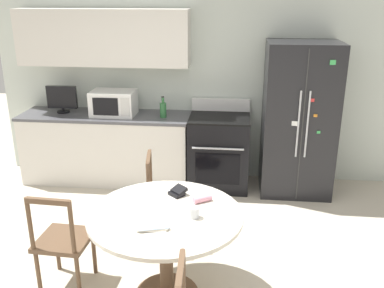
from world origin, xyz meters
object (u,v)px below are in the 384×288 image
at_px(dining_chair_left, 63,241).
at_px(dining_chair_far, 166,200).
at_px(counter_bottle, 163,109).
at_px(candle_glass, 194,213).
at_px(wallet, 178,192).
at_px(refrigerator, 298,120).
at_px(countertop_tv, 62,98).
at_px(microwave, 114,103).
at_px(oven_range, 219,151).

bearing_deg(dining_chair_left, dining_chair_far, 51.58).
bearing_deg(counter_bottle, candle_glass, -74.60).
bearing_deg(wallet, dining_chair_left, -162.46).
xyz_separation_m(refrigerator, candle_glass, (-1.04, -2.20, -0.12)).
bearing_deg(counter_bottle, dining_chair_left, -102.88).
bearing_deg(dining_chair_left, countertop_tv, 113.81).
xyz_separation_m(refrigerator, dining_chair_far, (-1.40, -1.31, -0.49)).
height_order(microwave, candle_glass, microwave).
bearing_deg(microwave, oven_range, -0.51).
bearing_deg(microwave, dining_chair_left, -86.11).
bearing_deg(wallet, counter_bottle, 103.29).
relative_size(refrigerator, countertop_tv, 4.75).
distance_m(countertop_tv, dining_chair_far, 2.19).
distance_m(refrigerator, dining_chair_far, 1.98).
distance_m(oven_range, candle_glass, 2.25).
bearing_deg(oven_range, counter_bottle, -177.64).
distance_m(oven_range, dining_chair_far, 1.41).
bearing_deg(counter_bottle, dining_chair_far, -79.50).
xyz_separation_m(refrigerator, counter_bottle, (-1.65, -0.00, 0.08)).
distance_m(dining_chair_left, candle_glass, 1.15).
bearing_deg(refrigerator, candle_glass, -115.31).
relative_size(refrigerator, counter_bottle, 6.96).
height_order(refrigerator, candle_glass, refrigerator).
bearing_deg(countertop_tv, refrigerator, -1.61).
distance_m(oven_range, dining_chair_left, 2.46).
distance_m(dining_chair_far, candle_glass, 1.03).
height_order(refrigerator, wallet, refrigerator).
xyz_separation_m(microwave, candle_glass, (1.24, -2.24, -0.26)).
height_order(refrigerator, dining_chair_left, refrigerator).
height_order(candle_glass, wallet, candle_glass).
relative_size(oven_range, counter_bottle, 4.09).
distance_m(microwave, counter_bottle, 0.64).
bearing_deg(refrigerator, counter_bottle, -179.92).
distance_m(countertop_tv, dining_chair_left, 2.45).
height_order(microwave, countertop_tv, countertop_tv).
xyz_separation_m(oven_range, countertop_tv, (-2.02, 0.06, 0.62)).
xyz_separation_m(countertop_tv, candle_glass, (1.93, -2.29, -0.29)).
relative_size(countertop_tv, counter_bottle, 1.46).
distance_m(oven_range, counter_bottle, 0.88).
relative_size(microwave, candle_glass, 6.51).
height_order(oven_range, wallet, oven_range).
height_order(countertop_tv, counter_bottle, countertop_tv).
relative_size(oven_range, wallet, 6.19).
bearing_deg(microwave, candle_glass, -61.05).
xyz_separation_m(dining_chair_far, wallet, (0.19, -0.53, 0.36)).
bearing_deg(oven_range, countertop_tv, 178.39).
relative_size(microwave, wallet, 3.10).
distance_m(dining_chair_left, dining_chair_far, 1.10).
bearing_deg(microwave, dining_chair_far, -56.95).
xyz_separation_m(oven_range, dining_chair_far, (-0.46, -1.33, -0.03)).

